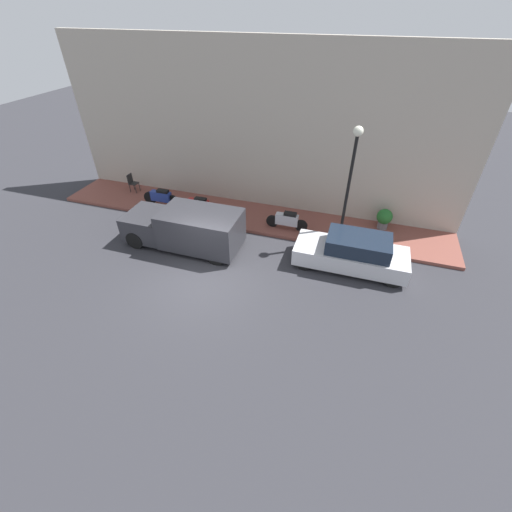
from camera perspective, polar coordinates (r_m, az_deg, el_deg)
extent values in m
plane|color=#2D2D33|center=(12.79, -8.81, -3.93)|extent=(60.00, 60.00, 0.00)
cube|color=brown|center=(16.31, -1.73, 6.73)|extent=(2.53, 18.53, 0.14)
cube|color=#B2A899|center=(16.12, -0.21, 20.21)|extent=(0.30, 18.53, 7.26)
cube|color=silver|center=(13.44, 15.41, 0.03)|extent=(1.62, 4.17, 0.64)
cube|color=#192333|center=(13.10, 16.73, 1.98)|extent=(1.43, 2.29, 0.57)
cylinder|color=black|center=(13.06, 8.00, -1.03)|extent=(0.20, 0.63, 0.63)
cylinder|color=black|center=(14.17, 9.11, 2.25)|extent=(0.20, 0.63, 0.63)
cylinder|color=black|center=(13.12, 21.98, -3.64)|extent=(0.20, 0.63, 0.63)
cylinder|color=black|center=(14.22, 21.98, -0.16)|extent=(0.20, 0.63, 0.63)
cube|color=#2D2D33|center=(13.88, -9.13, 4.47)|extent=(1.89, 3.15, 1.45)
cube|color=#2D2D33|center=(15.13, -17.37, 5.14)|extent=(1.79, 1.69, 1.01)
cube|color=#192333|center=(15.13, -18.37, 6.18)|extent=(1.61, 0.93, 0.41)
cylinder|color=black|center=(14.88, -19.48, 2.54)|extent=(0.22, 0.75, 0.75)
cylinder|color=black|center=(15.97, -16.29, 5.72)|extent=(0.22, 0.75, 0.75)
cylinder|color=black|center=(13.23, -6.71, -0.01)|extent=(0.22, 0.75, 0.75)
cylinder|color=black|center=(14.45, -4.16, 3.69)|extent=(0.22, 0.75, 0.75)
cube|color=navy|center=(17.40, -15.54, 9.57)|extent=(0.30, 1.02, 0.47)
cube|color=black|center=(17.20, -15.30, 10.39)|extent=(0.27, 0.56, 0.12)
cylinder|color=black|center=(17.82, -17.21, 9.24)|extent=(0.10, 0.64, 0.64)
cylinder|color=black|center=(17.17, -13.61, 8.80)|extent=(0.10, 0.64, 0.64)
cube|color=#B7B7BF|center=(15.02, 5.17, 6.08)|extent=(0.30, 0.98, 0.47)
cube|color=black|center=(14.85, 5.74, 6.98)|extent=(0.27, 0.54, 0.12)
cylinder|color=black|center=(15.25, 2.74, 5.86)|extent=(0.10, 0.54, 0.54)
cylinder|color=black|center=(15.02, 7.54, 5.03)|extent=(0.10, 0.54, 0.54)
cube|color=#B21E1E|center=(16.24, -9.58, 8.41)|extent=(0.30, 0.99, 0.50)
cube|color=black|center=(16.04, -9.25, 9.31)|extent=(0.27, 0.54, 0.12)
cylinder|color=black|center=(16.61, -11.46, 8.06)|extent=(0.10, 0.61, 0.61)
cylinder|color=black|center=(16.08, -7.50, 7.50)|extent=(0.10, 0.61, 0.61)
cylinder|color=black|center=(13.67, 14.96, 10.04)|extent=(0.12, 0.12, 4.44)
sphere|color=silver|center=(12.84, 16.67, 19.31)|extent=(0.36, 0.36, 0.36)
cylinder|color=slate|center=(16.17, 20.33, 4.89)|extent=(0.43, 0.43, 0.31)
sphere|color=#236628|center=(15.97, 20.65, 6.17)|extent=(0.67, 0.67, 0.67)
cube|color=#262626|center=(19.30, -19.70, 11.34)|extent=(0.40, 0.40, 0.04)
cube|color=#262626|center=(19.31, -20.29, 12.04)|extent=(0.40, 0.04, 0.46)
cylinder|color=#262626|center=(19.18, -19.41, 10.44)|extent=(0.04, 0.04, 0.43)
cylinder|color=#262626|center=(19.42, -18.85, 10.90)|extent=(0.04, 0.04, 0.43)
cylinder|color=#262626|center=(19.38, -20.26, 10.52)|extent=(0.04, 0.04, 0.43)
cylinder|color=#262626|center=(19.62, -19.69, 10.98)|extent=(0.04, 0.04, 0.43)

